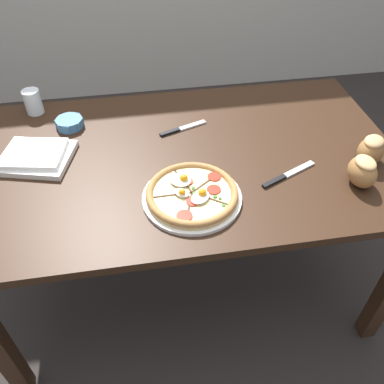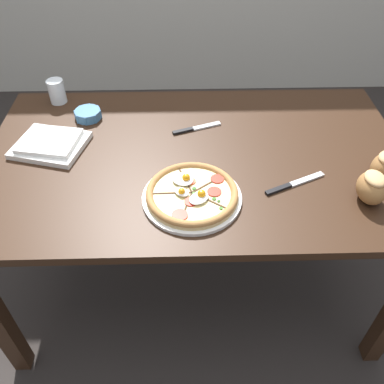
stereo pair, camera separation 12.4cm
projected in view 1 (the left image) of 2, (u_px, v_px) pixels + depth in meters
The scene contains 10 objects.
ground_plane at pixel (189, 276), 1.93m from camera, with size 12.00×12.00×0.00m, color #2D2826.
dining_table at pixel (188, 174), 1.49m from camera, with size 1.49×0.89×0.73m.
pizza at pixel (192, 194), 1.25m from camera, with size 0.31×0.31×0.06m.
ramekin_bowl at pixel (69, 123), 1.54m from camera, with size 0.11×0.11×0.04m.
napkin_folded at pixel (36, 156), 1.39m from camera, with size 0.28×0.26×0.04m.
bread_piece_near at pixel (371, 150), 1.36m from camera, with size 0.14×0.14×0.10m.
bread_piece_mid at pixel (363, 171), 1.28m from camera, with size 0.08×0.11×0.10m.
knife_main at pixel (288, 175), 1.34m from camera, with size 0.21×0.11×0.01m.
knife_spare at pixel (182, 128), 1.54m from camera, with size 0.19×0.08×0.01m.
water_glass at pixel (33, 103), 1.60m from camera, with size 0.07×0.07×0.10m.
Camera 1 is at (-0.17, -1.11, 1.62)m, focal length 38.00 mm.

